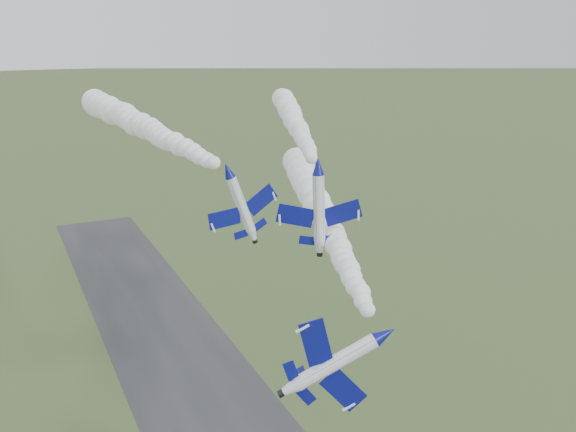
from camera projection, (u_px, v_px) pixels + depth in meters
name	position (u px, v px, depth m)	size (l,w,h in m)	color
jet_lead	(386.00, 335.00, 66.84)	(6.57, 13.94, 10.32)	white
smoke_trail_jet_lead	(323.00, 216.00, 100.15)	(5.61, 64.64, 5.61)	silver
jet_pair_left	(228.00, 170.00, 80.14)	(9.25, 11.77, 3.92)	white
smoke_trail_jet_pair_left	(138.00, 124.00, 112.89)	(5.62, 73.61, 5.62)	silver
jet_pair_right	(318.00, 166.00, 86.32)	(11.89, 13.73, 3.50)	white
smoke_trail_jet_pair_right	(294.00, 120.00, 121.13)	(4.71, 65.60, 4.71)	silver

